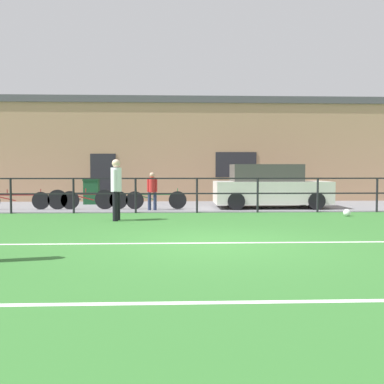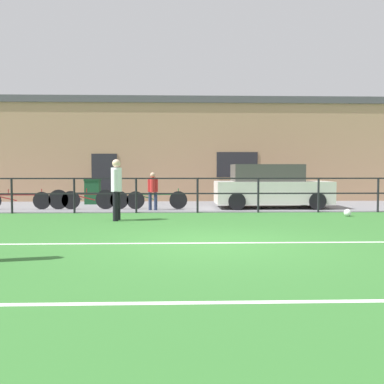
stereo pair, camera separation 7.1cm
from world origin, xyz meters
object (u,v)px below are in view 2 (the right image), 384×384
at_px(parked_car_red, 271,187).
at_px(bicycle_parked_3, 157,200).
at_px(player_striker, 116,186).
at_px(trash_bin_0, 93,191).
at_px(bicycle_parked_0, 17,200).
at_px(bicycle_parked_2, 82,199).
at_px(bicycle_parked_4, 95,200).
at_px(soccer_ball_match, 348,213).
at_px(spectator_child, 153,189).

relative_size(parked_car_red, bicycle_parked_3, 1.93).
xyz_separation_m(player_striker, bicycle_parked_3, (0.97, 3.33, -0.62)).
relative_size(parked_car_red, trash_bin_0, 4.06).
xyz_separation_m(bicycle_parked_0, bicycle_parked_2, (2.26, 0.00, 0.04)).
distance_m(parked_car_red, bicycle_parked_3, 4.16).
bearing_deg(bicycle_parked_2, bicycle_parked_4, 0.00).
bearing_deg(player_striker, bicycle_parked_2, 33.50).
bearing_deg(soccer_ball_match, bicycle_parked_3, 157.41).
height_order(soccer_ball_match, spectator_child, spectator_child).
distance_m(soccer_ball_match, spectator_child, 6.37).
bearing_deg(trash_bin_0, bicycle_parked_3, -41.31).
distance_m(player_striker, bicycle_parked_3, 3.52).
xyz_separation_m(bicycle_parked_2, trash_bin_0, (-0.07, 2.37, 0.15)).
relative_size(bicycle_parked_0, bicycle_parked_4, 1.00).
distance_m(bicycle_parked_2, trash_bin_0, 2.38).
bearing_deg(soccer_ball_match, parked_car_red, 122.21).
height_order(bicycle_parked_0, bicycle_parked_3, bicycle_parked_3).
distance_m(parked_car_red, bicycle_parked_2, 6.76).
bearing_deg(trash_bin_0, parked_car_red, -16.52).
distance_m(bicycle_parked_0, bicycle_parked_2, 2.26).
distance_m(player_striker, soccer_ball_match, 6.96).
bearing_deg(bicycle_parked_2, soccer_ball_match, -16.05).
relative_size(bicycle_parked_2, bicycle_parked_3, 1.09).
height_order(parked_car_red, trash_bin_0, parked_car_red).
relative_size(player_striker, soccer_ball_match, 7.72).
bearing_deg(bicycle_parked_0, trash_bin_0, 47.32).
relative_size(bicycle_parked_3, trash_bin_0, 2.11).
xyz_separation_m(player_striker, bicycle_parked_2, (-1.66, 3.33, -0.59)).
bearing_deg(spectator_child, trash_bin_0, -40.37).
relative_size(parked_car_red, bicycle_parked_0, 1.77).
bearing_deg(bicycle_parked_3, parked_car_red, 4.84).
distance_m(player_striker, trash_bin_0, 5.97).
height_order(spectator_child, bicycle_parked_4, spectator_child).
distance_m(soccer_ball_match, parked_car_red, 3.37).
distance_m(player_striker, bicycle_parked_4, 3.59).
bearing_deg(player_striker, spectator_child, -9.19).
bearing_deg(trash_bin_0, soccer_ball_match, -29.32).
bearing_deg(parked_car_red, bicycle_parked_2, -177.04).
relative_size(soccer_ball_match, bicycle_parked_0, 0.09).
height_order(bicycle_parked_2, bicycle_parked_4, bicycle_parked_2).
xyz_separation_m(spectator_child, bicycle_parked_3, (0.12, 0.41, -0.41)).
relative_size(bicycle_parked_0, trash_bin_0, 2.29).
height_order(player_striker, bicycle_parked_3, player_striker).
bearing_deg(soccer_ball_match, bicycle_parked_0, 167.19).
bearing_deg(bicycle_parked_0, spectator_child, -4.87).
relative_size(soccer_ball_match, bicycle_parked_4, 0.09).
relative_size(soccer_ball_match, spectator_child, 0.17).
xyz_separation_m(bicycle_parked_0, trash_bin_0, (2.19, 2.37, 0.19)).
height_order(player_striker, spectator_child, player_striker).
distance_m(player_striker, spectator_child, 3.05).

